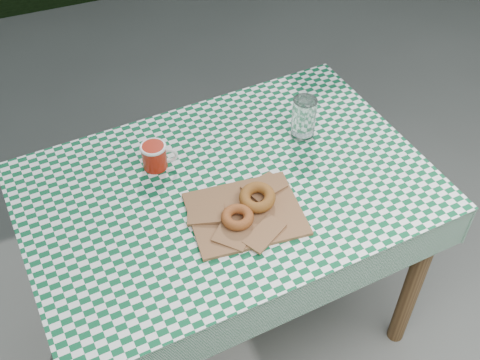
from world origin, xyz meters
name	(u,v)px	position (x,y,z in m)	size (l,w,h in m)	color
ground	(289,346)	(0.00, 0.00, 0.00)	(60.00, 60.00, 0.00)	#565550
table	(229,263)	(-0.16, 0.18, 0.38)	(1.19, 0.79, 0.75)	#56361D
tablecloth	(228,186)	(-0.16, 0.18, 0.75)	(1.21, 0.81, 0.01)	#0C4F2C
paper_bag	(245,213)	(-0.16, 0.05, 0.76)	(0.31, 0.25, 0.02)	brown
bagel_front	(237,217)	(-0.19, 0.03, 0.79)	(0.09, 0.09, 0.03)	#97461F
bagel_back	(257,197)	(-0.11, 0.08, 0.79)	(0.10, 0.10, 0.03)	brown
coffee_mug	(154,156)	(-0.34, 0.34, 0.80)	(0.15, 0.15, 0.08)	#A91B0A
drinking_glass	(304,118)	(0.14, 0.31, 0.83)	(0.08, 0.08, 0.14)	white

